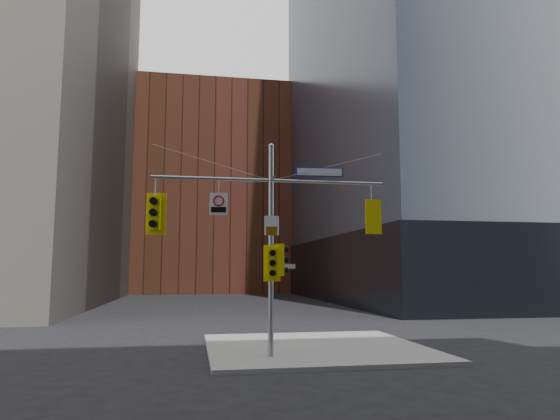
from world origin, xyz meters
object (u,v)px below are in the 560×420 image
object	(u,v)px
traffic_light_west_arm	(155,213)
traffic_light_east_arm	(372,217)
traffic_light_pole_side	(280,260)
signal_assembly	(271,227)
street_sign_blade	(319,172)
regulatory_sign_arm	(219,203)
traffic_light_pole_front	(272,263)

from	to	relation	value
traffic_light_west_arm	traffic_light_east_arm	distance (m)	7.42
traffic_light_pole_side	signal_assembly	bearing A→B (deg)	83.03
traffic_light_pole_side	street_sign_blade	bearing A→B (deg)	-100.01
traffic_light_east_arm	regulatory_sign_arm	world-z (taller)	regulatory_sign_arm
street_sign_blade	regulatory_sign_arm	size ratio (longest dim) A/B	2.25
traffic_light_pole_front	street_sign_blade	world-z (taller)	street_sign_blade
traffic_light_west_arm	street_sign_blade	distance (m)	5.75
signal_assembly	traffic_light_west_arm	size ratio (longest dim) A/B	5.81
traffic_light_west_arm	traffic_light_pole_side	world-z (taller)	traffic_light_west_arm
traffic_light_west_arm	traffic_light_east_arm	bearing A→B (deg)	8.90
traffic_light_west_arm	traffic_light_pole_side	distance (m)	4.42
traffic_light_pole_side	traffic_light_west_arm	bearing A→B (deg)	80.48
traffic_light_west_arm	traffic_light_pole_side	xyz separation A→B (m)	(4.16, 0.00, -1.50)
traffic_light_pole_side	street_sign_blade	distance (m)	3.35
traffic_light_pole_side	traffic_light_pole_front	size ratio (longest dim) A/B	0.90
traffic_light_east_arm	signal_assembly	bearing A→B (deg)	1.41
traffic_light_east_arm	traffic_light_pole_side	xyz separation A→B (m)	(-3.26, 0.01, -1.50)
signal_assembly	traffic_light_west_arm	xyz separation A→B (m)	(-3.84, 0.01, 0.38)
signal_assembly	traffic_light_pole_front	size ratio (longest dim) A/B	6.67
signal_assembly	traffic_light_east_arm	distance (m)	3.61
street_sign_blade	traffic_light_pole_side	bearing A→B (deg)	-175.64
traffic_light_east_arm	traffic_light_pole_front	bearing A→B (deg)	5.67
signal_assembly	regulatory_sign_arm	world-z (taller)	signal_assembly
traffic_light_pole_front	regulatory_sign_arm	xyz separation A→B (m)	(-1.78, 0.25, 1.99)
regulatory_sign_arm	traffic_light_pole_side	bearing A→B (deg)	6.36
traffic_light_pole_side	street_sign_blade	xyz separation A→B (m)	(1.38, -0.01, 3.05)
traffic_light_west_arm	traffic_light_east_arm	xyz separation A→B (m)	(7.42, -0.01, -0.00)
traffic_light_west_arm	regulatory_sign_arm	xyz separation A→B (m)	(2.06, -0.03, 0.37)
signal_assembly	street_sign_blade	size ratio (longest dim) A/B	4.77
signal_assembly	regulatory_sign_arm	xyz separation A→B (m)	(-1.78, -0.02, 0.76)
signal_assembly	traffic_light_west_arm	distance (m)	3.85
street_sign_blade	traffic_light_west_arm	bearing A→B (deg)	-175.27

